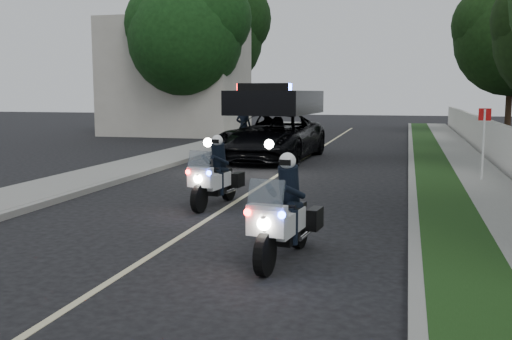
% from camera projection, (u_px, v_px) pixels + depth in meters
% --- Properties ---
extents(ground, '(120.00, 120.00, 0.00)m').
position_uv_depth(ground, '(142.00, 262.00, 9.04)').
color(ground, black).
rests_on(ground, ground).
extents(curb_right, '(0.20, 60.00, 0.15)m').
position_uv_depth(curb_right, '(412.00, 177.00, 17.60)').
color(curb_right, gray).
rests_on(curb_right, ground).
extents(grass_verge, '(1.20, 60.00, 0.16)m').
position_uv_depth(grass_verge, '(436.00, 177.00, 17.43)').
color(grass_verge, '#193814').
rests_on(grass_verge, ground).
extents(sidewalk_right, '(1.40, 60.00, 0.16)m').
position_uv_depth(sidewalk_right, '(482.00, 179.00, 17.10)').
color(sidewalk_right, gray).
rests_on(sidewalk_right, ground).
extents(curb_left, '(0.20, 60.00, 0.15)m').
position_uv_depth(curb_left, '(160.00, 168.00, 19.64)').
color(curb_left, gray).
rests_on(curb_left, ground).
extents(sidewalk_left, '(2.00, 60.00, 0.16)m').
position_uv_depth(sidewalk_left, '(130.00, 167.00, 19.92)').
color(sidewalk_left, gray).
rests_on(sidewalk_left, ground).
extents(building_far, '(8.00, 6.00, 7.00)m').
position_uv_depth(building_far, '(176.00, 78.00, 36.01)').
color(building_far, '#A8A396').
rests_on(building_far, ground).
extents(lane_marking, '(0.12, 50.00, 0.01)m').
position_uv_depth(lane_marking, '(279.00, 174.00, 18.63)').
color(lane_marking, '#BFB78C').
rests_on(lane_marking, ground).
extents(police_moto_left, '(0.89, 1.99, 1.64)m').
position_uv_depth(police_moto_left, '(215.00, 206.00, 13.48)').
color(police_moto_left, silver).
rests_on(police_moto_left, ground).
extents(police_moto_right, '(0.93, 2.05, 1.68)m').
position_uv_depth(police_moto_right, '(284.00, 260.00, 9.13)').
color(police_moto_right, silver).
rests_on(police_moto_right, ground).
extents(police_suv, '(3.37, 6.63, 3.14)m').
position_uv_depth(police_suv, '(273.00, 160.00, 22.70)').
color(police_suv, black).
rests_on(police_suv, ground).
extents(bicycle, '(0.61, 1.71, 0.89)m').
position_uv_depth(bicycle, '(244.00, 153.00, 25.38)').
color(bicycle, black).
rests_on(bicycle, ground).
extents(cyclist, '(0.69, 0.47, 1.85)m').
position_uv_depth(cyclist, '(244.00, 153.00, 25.38)').
color(cyclist, black).
rests_on(cyclist, ground).
extents(sign_post, '(0.45, 0.45, 2.23)m').
position_uv_depth(sign_post, '(481.00, 185.00, 16.49)').
color(sign_post, '#AD0C27').
rests_on(sign_post, ground).
extents(tree_right_e, '(7.90, 7.90, 10.98)m').
position_uv_depth(tree_right_e, '(507.00, 136.00, 34.58)').
color(tree_right_e, black).
rests_on(tree_right_e, ground).
extents(tree_left_near, '(7.06, 7.06, 10.90)m').
position_uv_depth(tree_left_near, '(187.00, 137.00, 33.81)').
color(tree_left_near, '#153C14').
rests_on(tree_left_near, ground).
extents(tree_left_far, '(9.57, 9.57, 12.18)m').
position_uv_depth(tree_left_far, '(210.00, 130.00, 40.50)').
color(tree_left_far, black).
rests_on(tree_left_far, ground).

